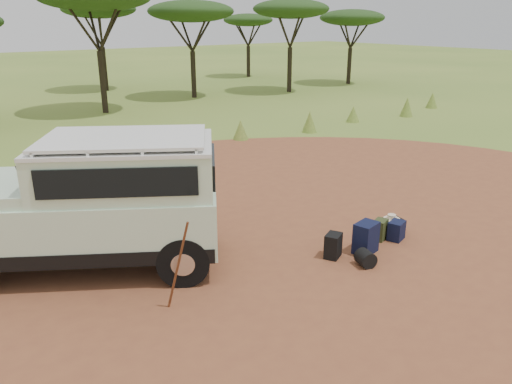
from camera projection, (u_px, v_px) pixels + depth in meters
ground at (259, 281)px, 8.81m from camera, size 140.00×140.00×0.00m
dirt_clearing at (259, 281)px, 8.81m from camera, size 23.00×23.00×0.01m
grass_fringe at (92, 156)px, 15.30m from camera, size 36.60×1.60×0.90m
acacia_treeline at (9, 7)px, 22.61m from camera, size 46.70×13.20×6.26m
safari_vehicle at (90, 206)px, 8.99m from camera, size 5.30×4.31×2.46m
walking_staff at (178, 266)px, 7.69m from camera, size 0.28×0.41×1.55m
backpack_black at (333, 246)px, 9.61m from camera, size 0.43×0.39×0.49m
backpack_navy at (366, 238)px, 9.78m from camera, size 0.54×0.44×0.63m
backpack_olive at (380, 230)px, 10.39m from camera, size 0.38×0.33×0.44m
duffel_navy at (396, 231)px, 10.40m from camera, size 0.43×0.37×0.41m
hard_case at (391, 226)px, 10.71m from camera, size 0.52×0.42×0.33m
stuff_sack at (366, 258)px, 9.29m from camera, size 0.39×0.39×0.32m
safari_hat at (392, 217)px, 10.65m from camera, size 0.36×0.36×0.10m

